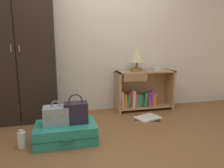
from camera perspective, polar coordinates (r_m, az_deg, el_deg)
The scene contains 11 objects.
ground_plane at distance 2.32m, azimuth 1.03°, elevation -17.73°, with size 9.00×9.00×0.00m, color brown.
back_wall at distance 3.51m, azimuth -5.38°, elevation 13.94°, with size 6.40×0.10×2.60m, color silver.
wardrobe at distance 3.22m, azimuth -24.15°, elevation 8.91°, with size 0.98×0.47×2.10m.
bookshelf at distance 3.59m, azimuth 8.20°, elevation -2.08°, with size 0.99×0.32×0.67m.
table_lamp at distance 3.44m, azimuth 6.81°, elevation 7.49°, with size 0.26×0.26×0.38m.
bowl at distance 3.62m, azimuth 12.41°, elevation 4.03°, with size 0.14×0.14×0.06m, color silver.
suitcase_large at distance 2.53m, azimuth -12.42°, elevation -12.79°, with size 0.69×0.46×0.21m.
train_case at distance 2.47m, azimuth -14.99°, elevation -8.24°, with size 0.28×0.21×0.28m.
handbag at distance 2.46m, azimuth -9.82°, elevation -7.61°, with size 0.27×0.16×0.34m.
bottle at distance 2.54m, azimuth -23.40°, elevation -13.70°, with size 0.08×0.08×0.20m.
open_book_on_floor at distance 3.26m, azimuth 9.63°, elevation -9.04°, with size 0.45×0.40×0.02m.
Camera 1 is at (-0.53, -1.97, 1.11)m, focal length 33.54 mm.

